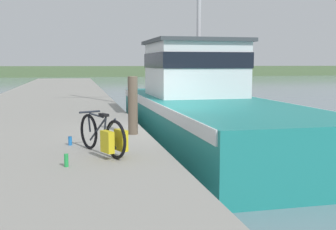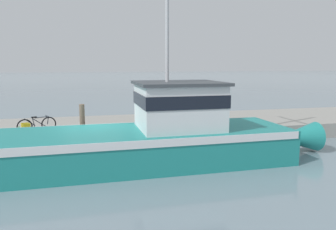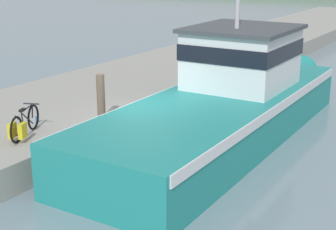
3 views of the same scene
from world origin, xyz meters
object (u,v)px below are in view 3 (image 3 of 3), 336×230
Objects in this scene: fishing_boat_main at (229,99)px; water_bottle_by_bike at (37,120)px; mooring_post at (101,98)px; bicycle_touring at (23,125)px.

fishing_boat_main is 5.80m from water_bottle_by_bike.
fishing_boat_main reaches higher than mooring_post.
fishing_boat_main is 8.40× the size of bicycle_touring.
bicycle_touring is (-3.46, -5.19, -0.02)m from fishing_boat_main.
fishing_boat_main reaches higher than water_bottle_by_bike.
bicycle_touring is 8.93× the size of water_bottle_by_bike.
fishing_boat_main is 75.06× the size of water_bottle_by_bike.
mooring_post reaches higher than water_bottle_by_bike.
mooring_post is at bearing -132.43° from fishing_boat_main.
water_bottle_by_bike is (-1.48, -1.11, -0.61)m from mooring_post.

